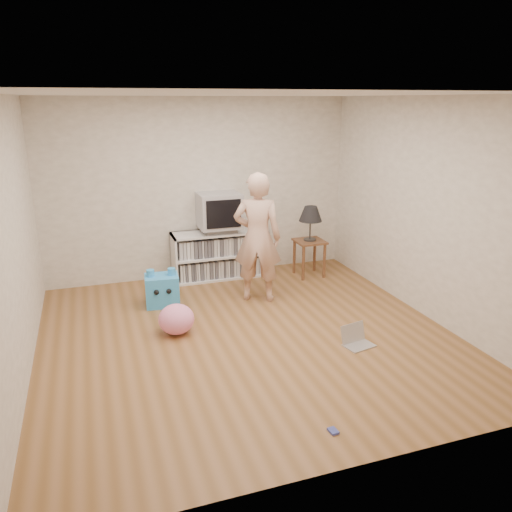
{
  "coord_description": "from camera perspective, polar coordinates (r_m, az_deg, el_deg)",
  "views": [
    {
      "loc": [
        -1.55,
        -4.86,
        2.55
      ],
      "look_at": [
        0.23,
        0.4,
        0.8
      ],
      "focal_mm": 35.0,
      "sensor_mm": 36.0,
      "label": 1
    }
  ],
  "objects": [
    {
      "name": "dvd_deck",
      "position": [
        7.33,
        -4.2,
        3.06
      ],
      "size": [
        0.45,
        0.35,
        0.07
      ],
      "primitive_type": "cube",
      "color": "gray",
      "rests_on": "media_unit"
    },
    {
      "name": "media_unit",
      "position": [
        7.45,
        -4.17,
        0.22
      ],
      "size": [
        1.4,
        0.45,
        0.7
      ],
      "color": "white",
      "rests_on": "ground"
    },
    {
      "name": "table_lamp",
      "position": [
        7.37,
        6.26,
        4.73
      ],
      "size": [
        0.34,
        0.34,
        0.52
      ],
      "color": "#333333",
      "rests_on": "side_table"
    },
    {
      "name": "plush_blue",
      "position": [
        6.55,
        -10.68,
        -3.81
      ],
      "size": [
        0.45,
        0.4,
        0.49
      ],
      "rotation": [
        0.0,
        0.0,
        -0.1
      ],
      "color": "#329FEF",
      "rests_on": "ground"
    },
    {
      "name": "laptop",
      "position": [
        5.6,
        11.36,
        -9.32
      ],
      "size": [
        0.36,
        0.31,
        0.22
      ],
      "rotation": [
        0.0,
        0.0,
        0.21
      ],
      "color": "silver",
      "rests_on": "ground"
    },
    {
      "name": "playing_cards",
      "position": [
        4.28,
        8.81,
        -19.15
      ],
      "size": [
        0.07,
        0.1,
        0.02
      ],
      "primitive_type": "cube",
      "rotation": [
        0.0,
        0.0,
        0.09
      ],
      "color": "#3E49A5",
      "rests_on": "ground"
    },
    {
      "name": "person",
      "position": [
        6.43,
        0.16,
        2.1
      ],
      "size": [
        0.73,
        0.63,
        1.7
      ],
      "primitive_type": "imported",
      "rotation": [
        0.0,
        0.0,
        2.71
      ],
      "color": "#DAAD95",
      "rests_on": "ground"
    },
    {
      "name": "plush_pink",
      "position": [
        5.76,
        -9.09,
        -7.15
      ],
      "size": [
        0.53,
        0.53,
        0.34
      ],
      "primitive_type": "ellipsoid",
      "rotation": [
        0.0,
        0.0,
        0.4
      ],
      "color": "pink",
      "rests_on": "ground"
    },
    {
      "name": "ceiling",
      "position": [
        5.1,
        -1.1,
        18.02
      ],
      "size": [
        4.5,
        4.5,
        0.01
      ],
      "primitive_type": "cube",
      "color": "white",
      "rests_on": "walls"
    },
    {
      "name": "crt_tv",
      "position": [
        7.26,
        -4.25,
        5.23
      ],
      "size": [
        0.6,
        0.53,
        0.5
      ],
      "color": "#A5A5AA",
      "rests_on": "dvd_deck"
    },
    {
      "name": "ground",
      "position": [
        5.7,
        -0.95,
        -9.12
      ],
      "size": [
        4.5,
        4.5,
        0.0
      ],
      "primitive_type": "plane",
      "color": "brown",
      "rests_on": "ground"
    },
    {
      "name": "walls",
      "position": [
        5.25,
        -1.02,
        3.68
      ],
      "size": [
        4.52,
        4.52,
        2.6
      ],
      "color": "#BDB5A6",
      "rests_on": "ground"
    },
    {
      "name": "side_table",
      "position": [
        7.5,
        6.13,
        0.81
      ],
      "size": [
        0.42,
        0.42,
        0.55
      ],
      "color": "brown",
      "rests_on": "ground"
    }
  ]
}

